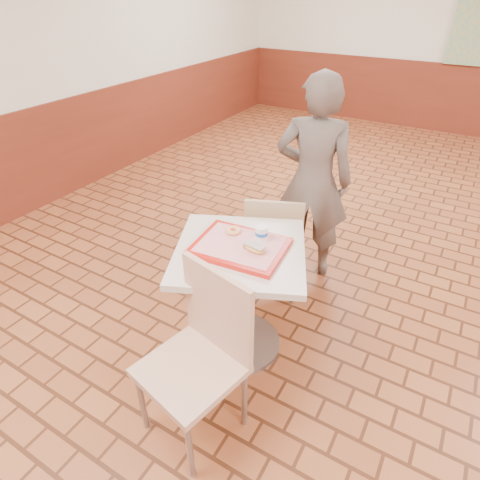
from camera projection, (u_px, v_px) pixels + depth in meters
The scene contains 10 objects.
wainscot_band at pixel (456, 301), 2.31m from camera, with size 8.00×10.00×1.00m.
promo_poster at pixel (474, 18), 5.52m from camera, with size 0.50×0.03×1.20m, color gray.
main_table at pixel (240, 283), 2.41m from camera, with size 0.73×0.73×0.77m.
chair_main_front at pixel (202, 350), 1.96m from camera, with size 0.52×0.52×0.95m.
chair_main_back at pixel (273, 241), 2.88m from camera, with size 0.51×0.51×0.85m.
customer at pixel (313, 181), 2.99m from camera, with size 0.58×0.38×1.58m, color brown.
serving_tray at pixel (240, 247), 2.27m from camera, with size 0.50×0.39×0.03m.
ring_donut at pixel (233, 230), 2.35m from camera, with size 0.09×0.09×0.03m, color #F29E58.
long_john_donut at pixel (254, 248), 2.19m from camera, with size 0.14×0.08×0.04m.
paper_cup at pixel (261, 233), 2.27m from camera, with size 0.07×0.07×0.09m.
Camera 1 is at (-0.19, -2.13, 2.06)m, focal length 30.00 mm.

